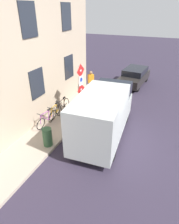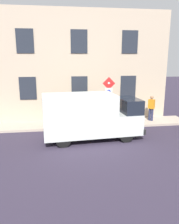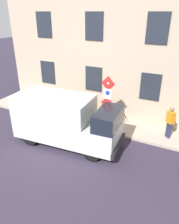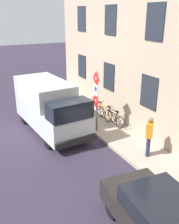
# 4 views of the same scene
# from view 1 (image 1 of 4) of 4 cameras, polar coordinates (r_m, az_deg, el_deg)

# --- Properties ---
(ground_plane) EXTENTS (80.00, 80.00, 0.00)m
(ground_plane) POSITION_cam_1_polar(r_m,az_deg,el_deg) (9.87, 6.96, -8.37)
(ground_plane) COLOR #30283A
(sidewalk_slab) EXTENTS (1.95, 14.49, 0.14)m
(sidewalk_slab) POSITION_cam_1_polar(r_m,az_deg,el_deg) (10.99, -9.74, -3.88)
(sidewalk_slab) COLOR #AC9C8A
(sidewalk_slab) RESTS_ON ground_plane
(building_facade) EXTENTS (0.75, 12.49, 7.50)m
(building_facade) POSITION_cam_1_polar(r_m,az_deg,el_deg) (10.36, -17.90, 15.33)
(building_facade) COLOR tan
(building_facade) RESTS_ON ground_plane
(sign_post_stacked) EXTENTS (0.17, 0.56, 2.96)m
(sign_post_stacked) POSITION_cam_1_polar(r_m,az_deg,el_deg) (11.04, -2.59, 8.10)
(sign_post_stacked) COLOR #474C47
(sign_post_stacked) RESTS_ON sidewalk_slab
(delivery_van) EXTENTS (2.38, 5.46, 2.50)m
(delivery_van) POSITION_cam_1_polar(r_m,az_deg,el_deg) (9.45, 4.16, -0.36)
(delivery_van) COLOR silver
(delivery_van) RESTS_ON ground_plane
(parked_hatchback) EXTENTS (2.11, 4.14, 1.38)m
(parked_hatchback) POSITION_cam_1_polar(r_m,az_deg,el_deg) (17.11, 13.10, 10.32)
(parked_hatchback) COLOR black
(parked_hatchback) RESTS_ON ground_plane
(bicycle_black) EXTENTS (0.46, 1.72, 0.89)m
(bicycle_black) POSITION_cam_1_polar(r_m,az_deg,el_deg) (12.05, -7.94, 1.76)
(bicycle_black) COLOR black
(bicycle_black) RESTS_ON sidewalk_slab
(bicycle_orange) EXTENTS (0.51, 1.72, 0.89)m
(bicycle_orange) POSITION_cam_1_polar(r_m,az_deg,el_deg) (11.42, -10.09, -0.03)
(bicycle_orange) COLOR black
(bicycle_orange) RESTS_ON sidewalk_slab
(bicycle_purple) EXTENTS (0.46, 1.71, 0.89)m
(bicycle_purple) POSITION_cam_1_polar(r_m,az_deg,el_deg) (10.82, -12.51, -2.02)
(bicycle_purple) COLOR black
(bicycle_purple) RESTS_ON sidewalk_slab
(pedestrian) EXTENTS (0.47, 0.47, 1.72)m
(pedestrian) POSITION_cam_1_polar(r_m,az_deg,el_deg) (14.36, 0.40, 8.98)
(pedestrian) COLOR #262B47
(pedestrian) RESTS_ON sidewalk_slab
(litter_bin) EXTENTS (0.44, 0.44, 0.90)m
(litter_bin) POSITION_cam_1_polar(r_m,az_deg,el_deg) (9.25, -12.35, -7.22)
(litter_bin) COLOR #2D5133
(litter_bin) RESTS_ON sidewalk_slab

